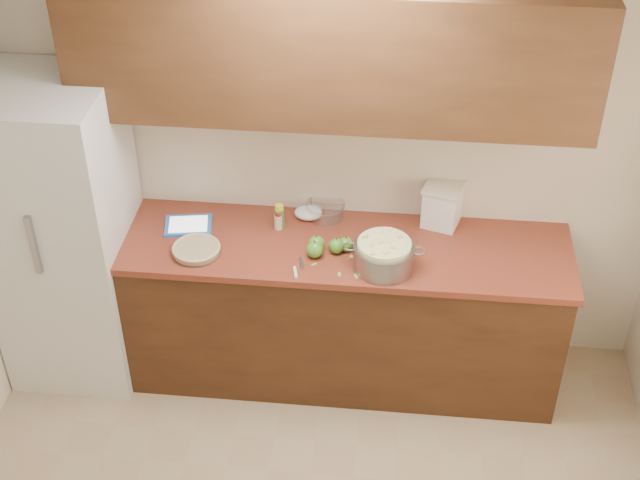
# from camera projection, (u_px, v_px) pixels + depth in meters

# --- Properties ---
(room_shell) EXTENTS (3.60, 3.60, 3.60)m
(room_shell) POSITION_uv_depth(u_px,v_px,m) (289.00, 396.00, 3.38)
(room_shell) COLOR tan
(room_shell) RESTS_ON ground
(counter_run) EXTENTS (2.64, 0.68, 0.92)m
(counter_run) POSITION_uv_depth(u_px,v_px,m) (326.00, 308.00, 5.06)
(counter_run) COLOR #482814
(counter_run) RESTS_ON ground
(upper_cabinets) EXTENTS (2.60, 0.34, 0.70)m
(upper_cabinets) POSITION_uv_depth(u_px,v_px,m) (330.00, 54.00, 4.29)
(upper_cabinets) COLOR #55321A
(upper_cabinets) RESTS_ON room_shell
(fridge) EXTENTS (0.70, 0.70, 1.80)m
(fridge) POSITION_uv_depth(u_px,v_px,m) (64.00, 234.00, 4.88)
(fridge) COLOR silver
(fridge) RESTS_ON ground
(pie) EXTENTS (0.27, 0.27, 0.04)m
(pie) POSITION_uv_depth(u_px,v_px,m) (196.00, 249.00, 4.70)
(pie) COLOR silver
(pie) RESTS_ON counter_run
(colander) EXTENTS (0.42, 0.32, 0.16)m
(colander) POSITION_uv_depth(u_px,v_px,m) (384.00, 255.00, 4.58)
(colander) COLOR gray
(colander) RESTS_ON counter_run
(flour_canister) EXTENTS (0.25, 0.25, 0.25)m
(flour_canister) POSITION_uv_depth(u_px,v_px,m) (442.00, 204.00, 4.86)
(flour_canister) COLOR white
(flour_canister) RESTS_ON counter_run
(tablet) EXTENTS (0.28, 0.23, 0.02)m
(tablet) POSITION_uv_depth(u_px,v_px,m) (188.00, 225.00, 4.90)
(tablet) COLOR blue
(tablet) RESTS_ON counter_run
(paring_knife) EXTENTS (0.06, 0.18, 0.02)m
(paring_knife) POSITION_uv_depth(u_px,v_px,m) (296.00, 271.00, 4.58)
(paring_knife) COLOR gray
(paring_knife) RESTS_ON counter_run
(lemon_bottle) EXTENTS (0.05, 0.05, 0.15)m
(lemon_bottle) POSITION_uv_depth(u_px,v_px,m) (279.00, 217.00, 4.86)
(lemon_bottle) COLOR #4C8C38
(lemon_bottle) RESTS_ON counter_run
(cinnamon_shaker) EXTENTS (0.04, 0.04, 0.11)m
(cinnamon_shaker) POSITION_uv_depth(u_px,v_px,m) (278.00, 221.00, 4.86)
(cinnamon_shaker) COLOR beige
(cinnamon_shaker) RESTS_ON counter_run
(vanilla_bottle) EXTENTS (0.03, 0.03, 0.09)m
(vanilla_bottle) POSITION_uv_depth(u_px,v_px,m) (385.00, 232.00, 4.79)
(vanilla_bottle) COLOR black
(vanilla_bottle) RESTS_ON counter_run
(mixing_bowl) EXTENTS (0.22, 0.22, 0.08)m
(mixing_bowl) POSITION_uv_depth(u_px,v_px,m) (325.00, 209.00, 4.96)
(mixing_bowl) COLOR silver
(mixing_bowl) RESTS_ON counter_run
(paper_towel) EXTENTS (0.17, 0.14, 0.06)m
(paper_towel) POSITION_uv_depth(u_px,v_px,m) (308.00, 213.00, 4.96)
(paper_towel) COLOR white
(paper_towel) RESTS_ON counter_run
(apple_left) EXTENTS (0.09, 0.09, 0.10)m
(apple_left) POSITION_uv_depth(u_px,v_px,m) (317.00, 243.00, 4.71)
(apple_left) COLOR #4E8D26
(apple_left) RESTS_ON counter_run
(apple_center) EXTENTS (0.08, 0.08, 0.10)m
(apple_center) POSITION_uv_depth(u_px,v_px,m) (336.00, 246.00, 4.70)
(apple_center) COLOR #4E8D26
(apple_center) RESTS_ON counter_run
(apple_front) EXTENTS (0.09, 0.09, 0.10)m
(apple_front) POSITION_uv_depth(u_px,v_px,m) (315.00, 250.00, 4.66)
(apple_front) COLOR #4E8D26
(apple_front) RESTS_ON counter_run
(apple_extra) EXTENTS (0.08, 0.08, 0.09)m
(apple_extra) POSITION_uv_depth(u_px,v_px,m) (346.00, 244.00, 4.71)
(apple_extra) COLOR #4E8D26
(apple_extra) RESTS_ON counter_run
(peel_a) EXTENTS (0.02, 0.04, 0.00)m
(peel_a) POSITION_uv_depth(u_px,v_px,m) (339.00, 274.00, 4.57)
(peel_a) COLOR #8DAF55
(peel_a) RESTS_ON counter_run
(peel_b) EXTENTS (0.03, 0.03, 0.00)m
(peel_b) POSITION_uv_depth(u_px,v_px,m) (314.00, 264.00, 4.64)
(peel_b) COLOR #8DAF55
(peel_b) RESTS_ON counter_run
(peel_c) EXTENTS (0.05, 0.03, 0.00)m
(peel_c) POSITION_uv_depth(u_px,v_px,m) (354.00, 257.00, 4.68)
(peel_c) COLOR #8DAF55
(peel_c) RESTS_ON counter_run
(peel_d) EXTENTS (0.02, 0.04, 0.00)m
(peel_d) POSITION_uv_depth(u_px,v_px,m) (356.00, 276.00, 4.56)
(peel_d) COLOR #8DAF55
(peel_d) RESTS_ON counter_run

